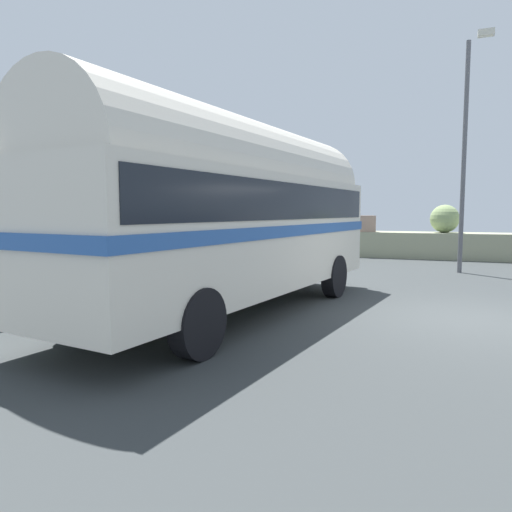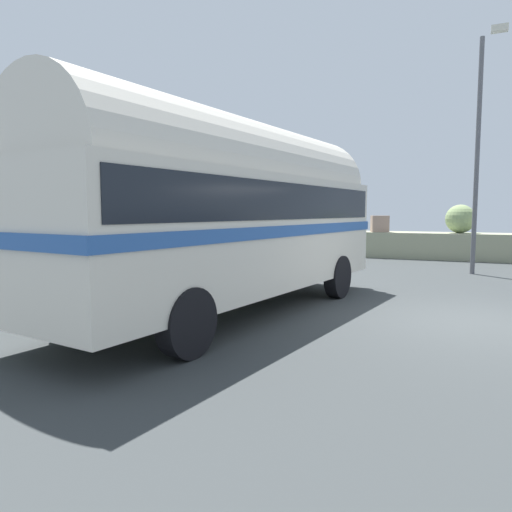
{
  "view_description": "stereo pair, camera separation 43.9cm",
  "coord_description": "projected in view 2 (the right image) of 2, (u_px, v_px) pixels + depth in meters",
  "views": [
    {
      "loc": [
        -0.47,
        -9.2,
        1.97
      ],
      "look_at": [
        -3.87,
        -0.67,
        1.09
      ],
      "focal_mm": 32.77,
      "sensor_mm": 36.0,
      "label": 1
    },
    {
      "loc": [
        -0.07,
        -9.03,
        1.97
      ],
      "look_at": [
        -3.87,
        -0.67,
        1.09
      ],
      "focal_mm": 32.77,
      "sensor_mm": 36.0,
      "label": 2
    }
  ],
  "objects": [
    {
      "name": "second_coach",
      "position": [
        113.0,
        208.0,
        11.62
      ],
      "size": [
        4.87,
        8.91,
        3.7
      ],
      "rotation": [
        0.0,
        0.0,
        -0.3
      ],
      "color": "black",
      "rests_on": "ground"
    },
    {
      "name": "vintage_coach",
      "position": [
        232.0,
        207.0,
        8.83
      ],
      "size": [
        3.56,
        8.83,
        3.7
      ],
      "rotation": [
        0.0,
        0.0,
        -0.13
      ],
      "color": "black",
      "rests_on": "ground"
    },
    {
      "name": "breakwater",
      "position": [
        468.0,
        244.0,
        18.99
      ],
      "size": [
        31.36,
        2.06,
        2.29
      ],
      "color": "gray",
      "rests_on": "ground"
    },
    {
      "name": "lamp_post",
      "position": [
        480.0,
        144.0,
        14.21
      ],
      "size": [
        0.71,
        0.97,
        7.21
      ],
      "color": "#5B5B60",
      "rests_on": "ground"
    },
    {
      "name": "ground",
      "position": [
        469.0,
        322.0,
        8.34
      ],
      "size": [
        32.0,
        26.0,
        0.02
      ],
      "color": "#35393A"
    }
  ]
}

